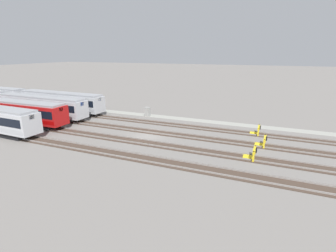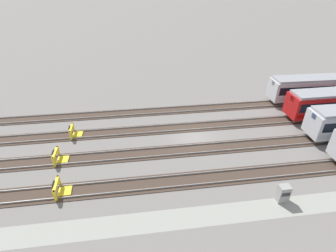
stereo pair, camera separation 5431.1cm
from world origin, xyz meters
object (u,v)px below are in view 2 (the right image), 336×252
at_px(bumper_stop_middle_track, 74,132).
at_px(bumper_stop_near_inner_track, 59,157).
at_px(bumper_stop_nearest_track, 60,188).
at_px(subway_car_front_row_rightmost, 333,87).
at_px(electrical_cabinet, 283,194).

bearing_deg(bumper_stop_middle_track, bumper_stop_near_inner_track, -99.54).
bearing_deg(bumper_stop_middle_track, bumper_stop_nearest_track, -88.10).
bearing_deg(subway_car_front_row_rightmost, electrical_cabinet, -133.89).
distance_m(subway_car_front_row_rightmost, bumper_stop_nearest_track, 37.11).
height_order(subway_car_front_row_rightmost, bumper_stop_middle_track, subway_car_front_row_rightmost).
relative_size(bumper_stop_middle_track, electrical_cabinet, 1.25).
xyz_separation_m(bumper_stop_middle_track, electrical_cabinet, (18.68, -12.34, 0.29)).
distance_m(bumper_stop_near_inner_track, electrical_cabinet, 20.96).
distance_m(bumper_stop_nearest_track, bumper_stop_middle_track, 8.98).
bearing_deg(bumper_stop_nearest_track, bumper_stop_middle_track, 91.90).
bearing_deg(bumper_stop_near_inner_track, bumper_stop_nearest_track, -76.77).
xyz_separation_m(subway_car_front_row_rightmost, bumper_stop_near_inner_track, (-35.61, -8.97, -1.53)).
distance_m(bumper_stop_middle_track, electrical_cabinet, 22.39).
bearing_deg(bumper_stop_nearest_track, bumper_stop_near_inner_track, 103.23).
bearing_deg(bumper_stop_nearest_track, subway_car_front_row_rightmost, 21.26).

